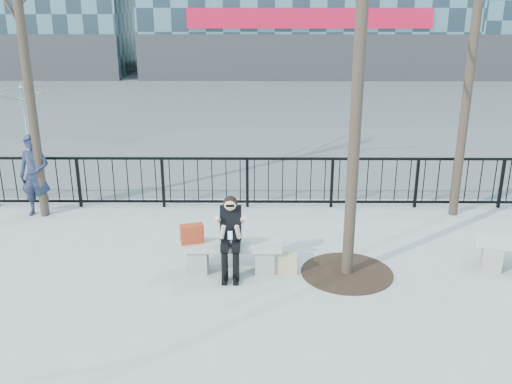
{
  "coord_description": "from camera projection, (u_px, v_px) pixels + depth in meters",
  "views": [
    {
      "loc": [
        0.46,
        -8.52,
        4.33
      ],
      "look_at": [
        0.4,
        0.8,
        1.1
      ],
      "focal_mm": 40.0,
      "sensor_mm": 36.0,
      "label": 1
    }
  ],
  "objects": [
    {
      "name": "ground",
      "position": [
        232.0,
        270.0,
        9.47
      ],
      "size": [
        120.0,
        120.0,
        0.0
      ],
      "primitive_type": "plane",
      "color": "gray",
      "rests_on": "ground"
    },
    {
      "name": "tree_grate",
      "position": [
        347.0,
        273.0,
        9.36
      ],
      "size": [
        1.5,
        1.5,
        0.02
      ],
      "primitive_type": "cylinder",
      "color": "black",
      "rests_on": "ground"
    },
    {
      "name": "seated_woman",
      "position": [
        231.0,
        237.0,
        9.1
      ],
      "size": [
        0.5,
        0.64,
        1.34
      ],
      "color": "black",
      "rests_on": "ground"
    },
    {
      "name": "bench_main",
      "position": [
        231.0,
        254.0,
        9.37
      ],
      "size": [
        1.65,
        0.46,
        0.49
      ],
      "color": "gray",
      "rests_on": "ground"
    },
    {
      "name": "shopping_bag",
      "position": [
        286.0,
        263.0,
        9.33
      ],
      "size": [
        0.38,
        0.18,
        0.35
      ],
      "primitive_type": "cube",
      "rotation": [
        0.0,
        0.0,
        -0.12
      ],
      "color": "tan",
      "rests_on": "ground"
    },
    {
      "name": "handbag",
      "position": [
        192.0,
        234.0,
        9.28
      ],
      "size": [
        0.41,
        0.28,
        0.31
      ],
      "primitive_type": "cube",
      "rotation": [
        0.0,
        0.0,
        0.29
      ],
      "color": "#A92D14",
      "rests_on": "bench_main"
    },
    {
      "name": "standing_man",
      "position": [
        35.0,
        175.0,
        11.59
      ],
      "size": [
        0.64,
        0.44,
        1.71
      ],
      "primitive_type": "imported",
      "rotation": [
        0.0,
        0.0,
        -0.05
      ],
      "color": "black",
      "rests_on": "ground"
    },
    {
      "name": "street_surface",
      "position": [
        249.0,
        105.0,
        23.64
      ],
      "size": [
        60.0,
        23.0,
        0.01
      ],
      "primitive_type": "cube",
      "color": "#474747",
      "rests_on": "ground"
    },
    {
      "name": "railing",
      "position": [
        238.0,
        182.0,
        12.13
      ],
      "size": [
        14.0,
        0.06,
        1.1
      ],
      "color": "black",
      "rests_on": "ground"
    },
    {
      "name": "vendor_umbrella",
      "position": [
        24.0,
        122.0,
        15.51
      ],
      "size": [
        2.68,
        2.72,
        2.12
      ],
      "primitive_type": "imported",
      "rotation": [
        0.0,
        0.0,
        -0.17
      ],
      "color": "yellow",
      "rests_on": "ground"
    }
  ]
}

